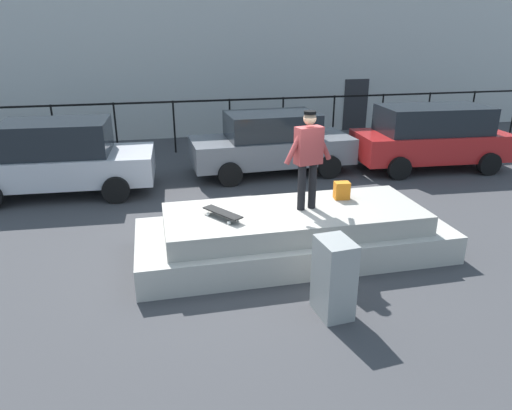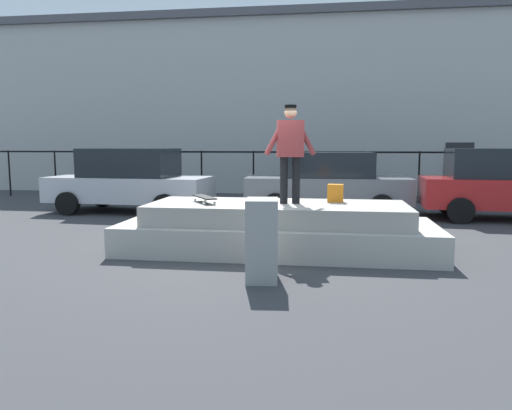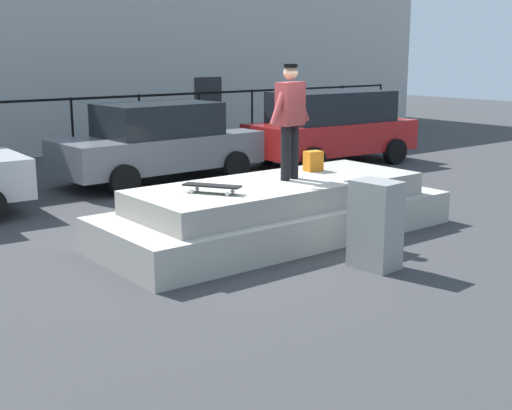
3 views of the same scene
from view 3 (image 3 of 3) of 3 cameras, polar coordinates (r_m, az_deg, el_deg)
The scene contains 9 objects.
ground_plane at distance 10.33m, azimuth -1.92°, elevation -3.00°, with size 60.00×60.00×0.00m, color #38383A.
concrete_ledge at distance 10.49m, azimuth 1.91°, elevation -0.54°, with size 5.61×2.15×0.86m.
skateboarder at distance 10.40m, azimuth 2.86°, elevation 7.63°, with size 0.93×0.33×1.74m.
skateboard at distance 9.49m, azimuth -3.68°, elevation 1.58°, with size 0.61×0.80×0.12m.
backpack at distance 11.30m, azimuth 4.79°, elevation 3.67°, with size 0.28×0.20×0.33m, color orange.
car_grey_sedan_mid at distance 15.02m, azimuth -8.10°, elevation 5.21°, with size 4.55×2.17×1.71m.
car_red_hatchback_far at distance 17.36m, azimuth 6.29°, elevation 6.54°, with size 4.43×2.26×1.82m.
utility_box at distance 9.05m, azimuth 9.91°, elevation -1.63°, with size 0.44×0.60×1.16m, color gray.
fence_row at distance 16.95m, azimuth -17.93°, elevation 6.62°, with size 24.06×0.06×1.71m.
Camera 3 is at (-5.89, -8.01, 2.79)m, focal length 48.08 mm.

